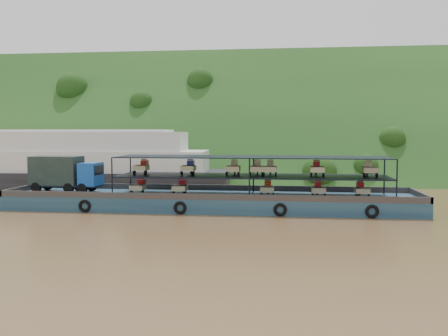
# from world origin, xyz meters

# --- Properties ---
(ground) EXTENTS (160.00, 160.00, 0.00)m
(ground) POSITION_xyz_m (0.00, 0.00, 0.00)
(ground) COLOR brown
(ground) RESTS_ON ground
(hillside) EXTENTS (140.00, 39.60, 39.60)m
(hillside) POSITION_xyz_m (0.00, 36.00, 0.00)
(hillside) COLOR #153914
(hillside) RESTS_ON ground
(cargo_barge) EXTENTS (35.00, 7.18, 4.54)m
(cargo_barge) POSITION_xyz_m (-3.50, -1.52, 1.11)
(cargo_barge) COLOR #15314C
(cargo_barge) RESTS_ON ground
(passenger_ferry) EXTENTS (34.58, 10.59, 6.91)m
(passenger_ferry) POSITION_xyz_m (-19.81, 12.17, 2.99)
(passenger_ferry) COLOR black
(passenger_ferry) RESTS_ON ground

